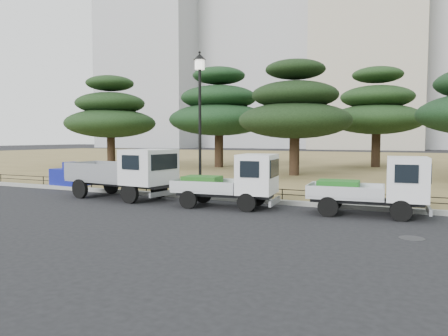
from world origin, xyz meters
The scene contains 16 objects.
ground centered at (0.00, 0.00, 0.00)m, with size 220.00×220.00×0.00m, color black.
lawn centered at (0.00, 30.60, 0.07)m, with size 120.00×56.00×0.15m, color olive.
curb centered at (0.00, 2.60, 0.08)m, with size 120.00×0.25×0.16m, color gray.
truck_large centered at (-3.98, 1.35, 1.10)m, with size 4.68×2.23×1.97m.
truck_kei_front centered at (0.73, 1.17, 0.92)m, with size 3.64×1.86×1.86m.
truck_kei_rear centered at (5.38, 1.61, 0.92)m, with size 3.62×1.79×1.84m.
street_lamp centered at (-1.49, 2.90, 3.91)m, with size 0.50×0.50×5.57m.
pipe_fence centered at (0.00, 2.75, 0.44)m, with size 38.00×0.04×0.40m.
tarp_pile centered at (-8.66, 3.22, 0.60)m, with size 1.80×1.40×1.12m.
manhole centered at (6.50, -1.20, 0.01)m, with size 0.60×0.60×0.01m, color #2D2D30.
pine_west_far centered at (-15.74, 14.63, 4.22)m, with size 6.98×6.98×7.05m.
pine_west_near centered at (-7.82, 17.65, 4.53)m, with size 7.59×7.59×7.59m.
pine_center_left centered at (-0.53, 13.04, 4.12)m, with size 6.76×6.76×6.87m.
pine_center_right centered at (3.07, 22.83, 4.57)m, with size 7.19×7.19×7.63m.
tower_far_west centered at (-55.00, 80.00, 32.50)m, with size 24.00×20.00×65.00m, color #A0A0A5.
tower_center_left centered at (-5.00, 85.00, 27.50)m, with size 22.00×20.00×55.00m, color #AAA08C.
Camera 1 is at (6.83, -12.46, 2.42)m, focal length 35.00 mm.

